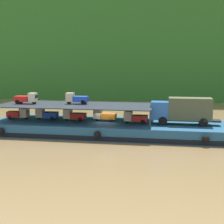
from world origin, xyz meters
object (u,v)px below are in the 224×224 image
Objects in this scene: mini_truck_upper_stern at (26,98)px; mini_truck_upper_mid at (77,98)px; mini_truck_lower_stern at (19,114)px; mini_truck_lower_aft at (47,114)px; mini_truck_lower_mid at (74,115)px; mini_truck_lower_bow at (135,118)px; cargo_barge at (106,128)px; covered_lorry at (183,110)px; mini_truck_lower_fore at (104,115)px.

mini_truck_upper_mid is (6.23, 0.99, 0.00)m from mini_truck_upper_stern.
mini_truck_lower_aft is at bearing 5.16° from mini_truck_lower_stern.
mini_truck_lower_mid is 1.00× the size of mini_truck_lower_bow.
mini_truck_lower_mid is (-3.93, -0.11, 1.44)m from cargo_barge.
mini_truck_upper_stern reaches higher than mini_truck_lower_aft.
mini_truck_upper_stern is at bearing -6.10° from mini_truck_lower_stern.
cargo_barge is 10.10× the size of mini_truck_upper_stern.
mini_truck_lower_mid is 7.61m from mini_truck_lower_bow.
mini_truck_lower_stern is 0.99× the size of mini_truck_upper_stern.
cargo_barge is at bearing 1.23° from mini_truck_upper_stern.
cargo_barge is 3.58× the size of covered_lorry.
mini_truck_lower_bow is at bearing -14.58° from mini_truck_lower_fore.
mini_truck_lower_aft is 3.76m from mini_truck_lower_mid.
covered_lorry is 2.86× the size of mini_truck_lower_aft.
covered_lorry reaches higher than cargo_barge.
mini_truck_upper_mid is at bearing 7.94° from mini_truck_lower_aft.
mini_truck_upper_stern reaches higher than cargo_barge.
mini_truck_lower_bow is at bearing -1.67° from mini_truck_lower_stern.
mini_truck_lower_stern is at bearing -174.84° from mini_truck_lower_aft.
mini_truck_lower_stern is (-11.30, -0.09, 1.44)m from cargo_barge.
mini_truck_upper_mid is at bearing 175.64° from mini_truck_lower_fore.
mini_truck_lower_mid is at bearing -178.36° from cargo_barge.
mini_truck_lower_bow is (11.34, -0.76, 0.00)m from mini_truck_lower_aft.
mini_truck_lower_stern reaches higher than cargo_barge.
covered_lorry is at bearing -1.81° from cargo_barge.
mini_truck_lower_fore reaches higher than cargo_barge.
mini_truck_lower_stern is 7.75m from mini_truck_upper_mid.
mini_truck_lower_mid is (-13.03, 0.18, -1.00)m from covered_lorry.
covered_lorry is 9.44m from mini_truck_lower_fore.
mini_truck_upper_mid is (-3.61, 0.27, 2.00)m from mini_truck_lower_fore.
mini_truck_upper_mid is (3.81, 0.53, 2.00)m from mini_truck_lower_aft.
mini_truck_upper_stern reaches higher than mini_truck_lower_fore.
mini_truck_upper_stern is at bearing 178.72° from mini_truck_lower_bow.
mini_truck_lower_stern and mini_truck_lower_bow have the same top height.
covered_lorry is 20.42m from mini_truck_lower_stern.
cargo_barge is 11.39m from mini_truck_lower_stern.
mini_truck_upper_stern reaches higher than mini_truck_lower_stern.
mini_truck_lower_fore is 1.01× the size of mini_truck_upper_mid.
mini_truck_lower_fore is at bearing 4.14° from mini_truck_upper_stern.
mini_truck_lower_stern and mini_truck_lower_fore have the same top height.
covered_lorry is at bearing -0.21° from mini_truck_upper_stern.
cargo_barge is 4.19m from mini_truck_lower_mid.
mini_truck_lower_mid is at bearing -170.60° from mini_truck_lower_fore.
mini_truck_lower_stern is 7.36m from mini_truck_lower_mid.
mini_truck_upper_stern is at bearing 179.79° from covered_lorry.
mini_truck_lower_stern and mini_truck_lower_aft have the same top height.
cargo_barge is 10.21× the size of mini_truck_lower_aft.
covered_lorry is 13.04m from mini_truck_upper_mid.
cargo_barge is at bearing -1.79° from mini_truck_lower_aft.
mini_truck_upper_mid is at bearing 170.24° from mini_truck_lower_bow.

